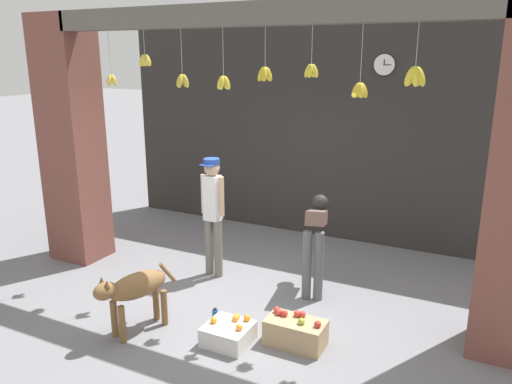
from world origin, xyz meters
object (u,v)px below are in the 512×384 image
object	(u,v)px
wall_clock	(384,65)
fruit_crate_apples	(295,332)
shopkeeper	(213,209)
fruit_crate_oranges	(228,333)
dog	(134,289)
water_bottle	(215,318)
worker_stooping	(316,234)

from	to	relation	value
wall_clock	fruit_crate_apples	bearing A→B (deg)	-90.54
shopkeeper	fruit_crate_oranges	bearing A→B (deg)	128.05
fruit_crate_oranges	wall_clock	xyz separation A→B (m)	(0.65, 3.42, 2.61)
fruit_crate_oranges	dog	bearing A→B (deg)	-165.75
water_bottle	shopkeeper	bearing A→B (deg)	121.51
dog	fruit_crate_oranges	bearing A→B (deg)	123.76
fruit_crate_apples	water_bottle	distance (m)	0.91
water_bottle	wall_clock	bearing A→B (deg)	73.79
dog	fruit_crate_oranges	xyz separation A→B (m)	(0.98, 0.25, -0.39)
dog	wall_clock	xyz separation A→B (m)	(1.63, 3.67, 2.22)
water_bottle	wall_clock	distance (m)	4.25
fruit_crate_oranges	worker_stooping	bearing A→B (deg)	76.17
dog	fruit_crate_oranges	world-z (taller)	dog
fruit_crate_oranges	water_bottle	bearing A→B (deg)	143.61
dog	shopkeeper	bearing A→B (deg)	-160.48
worker_stooping	dog	bearing A→B (deg)	-140.99
worker_stooping	water_bottle	world-z (taller)	worker_stooping
worker_stooping	fruit_crate_apples	size ratio (longest dim) A/B	1.87
dog	worker_stooping	bearing A→B (deg)	162.13
shopkeeper	water_bottle	bearing A→B (deg)	123.52
dog	worker_stooping	world-z (taller)	worker_stooping
dog	fruit_crate_apples	world-z (taller)	dog
fruit_crate_oranges	water_bottle	size ratio (longest dim) A/B	2.05
fruit_crate_oranges	fruit_crate_apples	bearing A→B (deg)	23.89
shopkeeper	wall_clock	bearing A→B (deg)	-126.11
fruit_crate_apples	wall_clock	world-z (taller)	wall_clock
worker_stooping	fruit_crate_apples	world-z (taller)	worker_stooping
shopkeeper	water_bottle	world-z (taller)	shopkeeper
worker_stooping	fruit_crate_apples	bearing A→B (deg)	-92.27
wall_clock	dog	bearing A→B (deg)	-113.96
fruit_crate_oranges	water_bottle	distance (m)	0.35
fruit_crate_oranges	water_bottle	xyz separation A→B (m)	(-0.28, 0.21, -0.00)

